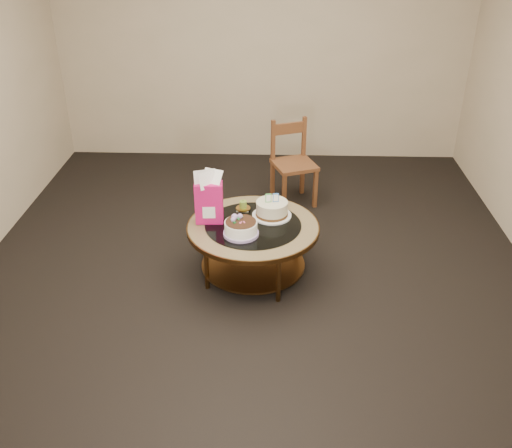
{
  "coord_description": "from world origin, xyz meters",
  "views": [
    {
      "loc": [
        0.16,
        -3.79,
        2.6
      ],
      "look_at": [
        0.02,
        0.02,
        0.45
      ],
      "focal_mm": 40.0,
      "sensor_mm": 36.0,
      "label": 1
    }
  ],
  "objects_px": {
    "coffee_table": "(253,233)",
    "dining_chair": "(293,162)",
    "decorated_cake": "(241,229)",
    "cream_cake": "(272,209)",
    "gift_bag": "(209,197)"
  },
  "relations": [
    {
      "from": "decorated_cake",
      "to": "dining_chair",
      "type": "bearing_deg",
      "value": 74.12
    },
    {
      "from": "coffee_table",
      "to": "cream_cake",
      "type": "relative_size",
      "value": 3.31
    },
    {
      "from": "coffee_table",
      "to": "dining_chair",
      "type": "xyz_separation_m",
      "value": [
        0.33,
        1.31,
        0.04
      ]
    },
    {
      "from": "cream_cake",
      "to": "gift_bag",
      "type": "height_order",
      "value": "gift_bag"
    },
    {
      "from": "decorated_cake",
      "to": "coffee_table",
      "type": "bearing_deg",
      "value": 61.4
    },
    {
      "from": "cream_cake",
      "to": "dining_chair",
      "type": "xyz_separation_m",
      "value": [
        0.19,
        1.17,
        -0.11
      ]
    },
    {
      "from": "decorated_cake",
      "to": "dining_chair",
      "type": "height_order",
      "value": "dining_chair"
    },
    {
      "from": "coffee_table",
      "to": "cream_cake",
      "type": "distance_m",
      "value": 0.24
    },
    {
      "from": "gift_bag",
      "to": "cream_cake",
      "type": "bearing_deg",
      "value": 8.98
    },
    {
      "from": "dining_chair",
      "to": "decorated_cake",
      "type": "bearing_deg",
      "value": -126.7
    },
    {
      "from": "decorated_cake",
      "to": "cream_cake",
      "type": "bearing_deg",
      "value": 52.57
    },
    {
      "from": "coffee_table",
      "to": "gift_bag",
      "type": "distance_m",
      "value": 0.44
    },
    {
      "from": "cream_cake",
      "to": "coffee_table",
      "type": "bearing_deg",
      "value": -144.37
    },
    {
      "from": "cream_cake",
      "to": "gift_bag",
      "type": "bearing_deg",
      "value": -177.42
    },
    {
      "from": "coffee_table",
      "to": "dining_chair",
      "type": "bearing_deg",
      "value": 75.76
    }
  ]
}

